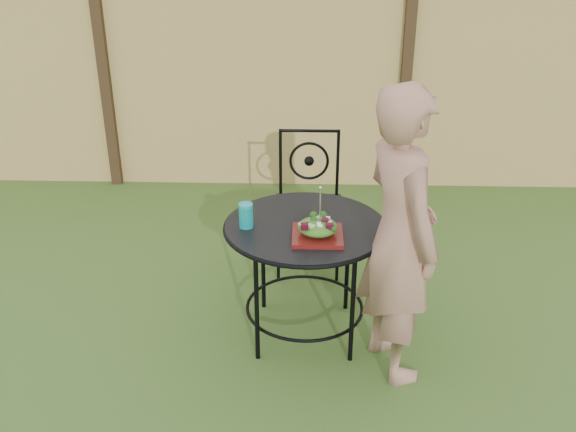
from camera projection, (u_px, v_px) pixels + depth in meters
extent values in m
plane|color=#244817|center=(231.00, 318.00, 4.01)|extent=(60.00, 60.00, 0.00)
cube|color=#E8C772|center=(255.00, 87.00, 5.60)|extent=(8.00, 0.05, 1.80)
cube|color=black|center=(106.00, 82.00, 5.57)|extent=(0.09, 0.09, 1.90)
cube|color=black|center=(405.00, 84.00, 5.50)|extent=(0.09, 0.09, 1.90)
cylinder|color=black|center=(306.00, 226.00, 3.57)|extent=(0.90, 0.90, 0.02)
torus|color=black|center=(306.00, 227.00, 3.58)|extent=(0.92, 0.92, 0.02)
torus|color=black|center=(305.00, 306.00, 3.80)|extent=(0.70, 0.70, 0.02)
cylinder|color=black|center=(348.00, 260.00, 3.96)|extent=(0.03, 0.03, 0.71)
cylinder|color=black|center=(263.00, 259.00, 3.97)|extent=(0.03, 0.03, 0.71)
cylinder|color=black|center=(257.00, 306.00, 3.50)|extent=(0.03, 0.03, 0.71)
cylinder|color=black|center=(353.00, 307.00, 3.49)|extent=(0.03, 0.03, 0.71)
cube|color=black|center=(308.00, 209.00, 4.40)|extent=(0.46, 0.46, 0.03)
cylinder|color=black|center=(310.00, 131.00, 4.38)|extent=(0.42, 0.02, 0.02)
torus|color=black|center=(309.00, 161.00, 4.47)|extent=(0.28, 0.02, 0.28)
cylinder|color=black|center=(278.00, 252.00, 4.33)|extent=(0.02, 0.02, 0.44)
cylinder|color=black|center=(338.00, 253.00, 4.32)|extent=(0.02, 0.02, 0.44)
cylinder|color=black|center=(281.00, 225.00, 4.69)|extent=(0.02, 0.02, 0.44)
cylinder|color=black|center=(335.00, 226.00, 4.68)|extent=(0.02, 0.02, 0.44)
cylinder|color=black|center=(281.00, 163.00, 4.49)|extent=(0.02, 0.02, 0.50)
cylinder|color=black|center=(338.00, 164.00, 4.48)|extent=(0.02, 0.02, 0.50)
imported|color=#A2705C|center=(400.00, 236.00, 3.27)|extent=(0.56, 0.68, 1.60)
cube|color=#46140A|center=(317.00, 236.00, 3.42)|extent=(0.27, 0.27, 0.02)
ellipsoid|color=#235614|center=(318.00, 227.00, 3.40)|extent=(0.21, 0.21, 0.08)
cylinder|color=silver|center=(320.00, 205.00, 3.34)|extent=(0.01, 0.01, 0.18)
cylinder|color=#0D9B9D|center=(246.00, 215.00, 3.51)|extent=(0.08, 0.08, 0.14)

